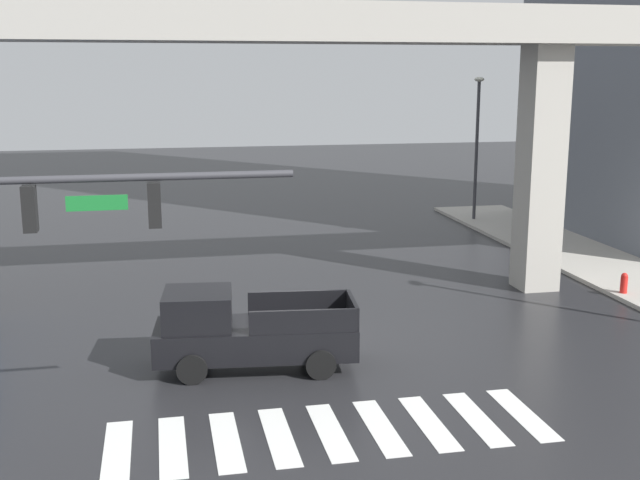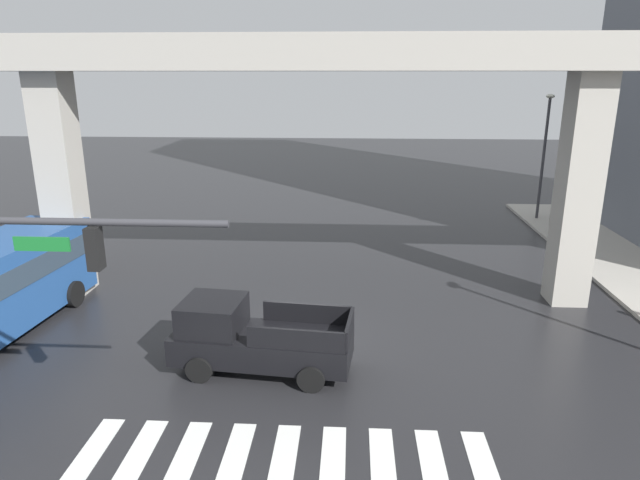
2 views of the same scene
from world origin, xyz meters
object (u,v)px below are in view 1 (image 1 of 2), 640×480
at_px(traffic_signal_mast, 38,246).
at_px(street_lamp_mid_block, 544,144).
at_px(pickup_truck, 244,332).
at_px(fire_hydrant, 624,285).
at_px(street_lamp_far_north, 477,132).

bearing_deg(traffic_signal_mast, street_lamp_mid_block, 40.98).
height_order(pickup_truck, fire_hydrant, pickup_truck).
relative_size(pickup_truck, street_lamp_mid_block, 0.73).
relative_size(street_lamp_mid_block, fire_hydrant, 8.52).
relative_size(pickup_truck, traffic_signal_mast, 0.81).
bearing_deg(street_lamp_far_north, traffic_signal_mast, -128.32).
relative_size(traffic_signal_mast, fire_hydrant, 7.64).
distance_m(traffic_signal_mast, street_lamp_far_north, 28.86).
xyz_separation_m(pickup_truck, traffic_signal_mast, (-4.18, -4.55, 3.40)).
xyz_separation_m(traffic_signal_mast, street_lamp_far_north, (17.89, 22.64, 0.17)).
bearing_deg(pickup_truck, street_lamp_far_north, 52.84).
bearing_deg(street_lamp_mid_block, traffic_signal_mast, -139.02).
distance_m(traffic_signal_mast, fire_hydrant, 19.87).
relative_size(street_lamp_far_north, fire_hydrant, 8.52).
height_order(traffic_signal_mast, fire_hydrant, traffic_signal_mast).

